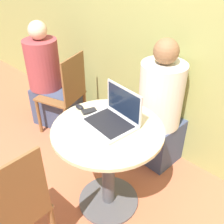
% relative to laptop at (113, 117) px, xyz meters
% --- Properties ---
extents(ground_plane, '(12.00, 12.00, 0.00)m').
position_rel_laptop_xyz_m(ground_plane, '(0.01, -0.07, -0.79)').
color(ground_plane, '#B26042').
extents(back_wall, '(7.00, 0.05, 2.60)m').
position_rel_laptop_xyz_m(back_wall, '(0.01, 0.81, 0.51)').
color(back_wall, '#939956').
rests_on(back_wall, ground_plane).
extents(round_table, '(0.76, 0.76, 0.74)m').
position_rel_laptop_xyz_m(round_table, '(0.01, -0.07, -0.28)').
color(round_table, '#4C4C51').
rests_on(round_table, ground_plane).
extents(laptop, '(0.37, 0.31, 0.24)m').
position_rel_laptop_xyz_m(laptop, '(0.00, 0.00, 0.00)').
color(laptop, '#B7B7BC').
rests_on(laptop, round_table).
extents(cell_phone, '(0.10, 0.12, 0.02)m').
position_rel_laptop_xyz_m(cell_phone, '(-0.22, -0.02, -0.04)').
color(cell_phone, black).
rests_on(cell_phone, round_table).
extents(computer_mouse, '(0.08, 0.04, 0.03)m').
position_rel_laptop_xyz_m(computer_mouse, '(-0.31, -0.04, -0.03)').
color(computer_mouse, black).
rests_on(computer_mouse, round_table).
extents(chair_empty, '(0.40, 0.40, 0.91)m').
position_rel_laptop_xyz_m(chair_empty, '(-0.10, -0.76, -0.32)').
color(chair_empty, brown).
rests_on(chair_empty, ground_plane).
extents(person_seated, '(0.38, 0.58, 1.19)m').
position_rel_laptop_xyz_m(person_seated, '(-0.00, 0.65, -0.30)').
color(person_seated, '#3D4766').
rests_on(person_seated, ground_plane).
extents(chair_background, '(0.50, 0.50, 0.88)m').
position_rel_laptop_xyz_m(chair_background, '(-0.98, 0.33, -0.34)').
color(chair_background, brown).
rests_on(chair_background, ground_plane).
extents(person_background, '(0.57, 0.46, 1.14)m').
position_rel_laptop_xyz_m(person_background, '(-1.24, 0.33, -0.32)').
color(person_background, '#3D4766').
rests_on(person_background, ground_plane).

